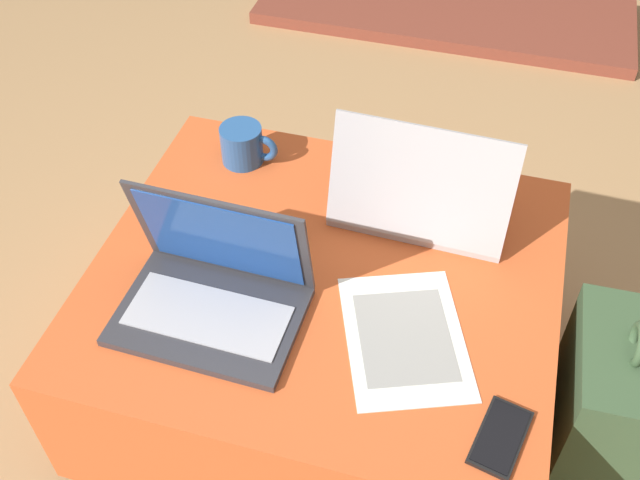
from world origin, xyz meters
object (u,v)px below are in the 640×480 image
Objects in this scene: cell_phone at (500,437)px; paper_sheet at (405,337)px; coffee_mug at (244,145)px; laptop_far at (422,196)px; laptop_near at (214,289)px; backpack at (608,413)px.

paper_sheet is (-0.19, 0.16, -0.00)m from cell_phone.
paper_sheet is 2.70× the size of coffee_mug.
laptop_far is 1.03× the size of paper_sheet.
laptop_far is 2.78× the size of coffee_mug.
laptop_near is 0.36m from paper_sheet.
cell_phone is at bearing -61.14° from paper_sheet.
coffee_mug is at bearing 117.69° from paper_sheet.
laptop_near is at bearing 95.82° from backpack.
laptop_far is at bearing 74.44° from paper_sheet.
cell_phone is at bearing -12.21° from laptop_near.
laptop_far is 0.80× the size of backpack.
paper_sheet is at bearing 98.56° from backpack.
cell_phone is at bearing -40.71° from coffee_mug.
laptop_near reaches higher than backpack.
coffee_mug is at bearing 104.00° from laptop_near.
laptop_near is 0.47m from laptop_far.
laptop_far reaches higher than paper_sheet.
backpack is at bearing 152.22° from laptop_far.
backpack reaches higher than paper_sheet.
paper_sheet is (0.35, 0.03, -0.05)m from laptop_near.
laptop_far reaches higher than backpack.
cell_phone is 1.12× the size of coffee_mug.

